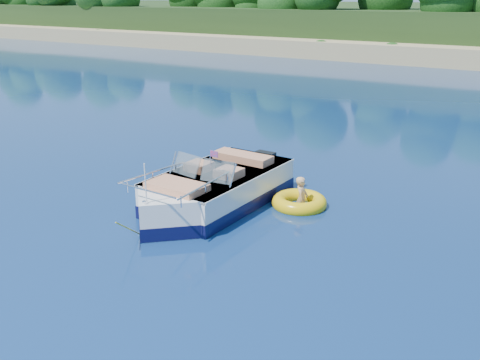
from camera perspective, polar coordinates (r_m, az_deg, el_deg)
The scene contains 4 objects.
ground at distance 12.50m, azimuth -2.62°, elevation -6.36°, with size 160.00×160.00×0.00m, color #092043.
motorboat at distance 14.18m, azimuth -3.15°, elevation -1.40°, with size 2.36×6.29×2.09m.
tow_tube at distance 14.45m, azimuth 6.33°, elevation -2.38°, with size 1.97×1.97×0.39m.
boy at distance 14.54m, azimuth 6.56°, elevation -2.70°, with size 0.48×0.32×1.32m, color #DFAA75.
Camera 1 is at (6.57, -9.17, 5.40)m, focal length 40.00 mm.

